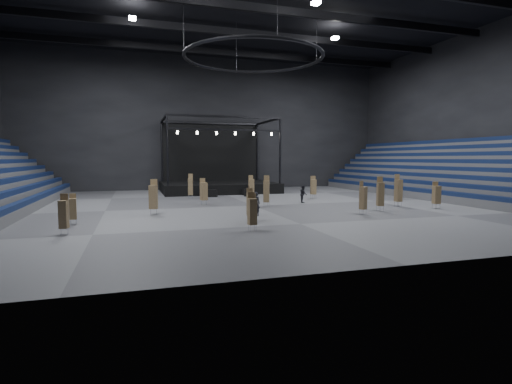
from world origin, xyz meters
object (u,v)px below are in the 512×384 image
object	(u,v)px
chair_stack_7	(266,191)
chair_stack_0	(436,194)
chair_stack_4	(190,186)
chair_stack_6	(380,193)
chair_stack_2	(73,208)
chair_stack_10	(398,190)
chair_stack_3	(251,204)
chair_stack_9	(313,187)
chair_stack_13	(204,191)
stage	(217,180)
chair_stack_12	(251,186)
chair_stack_5	(153,196)
man_center	(256,204)
chair_stack_8	(252,211)
chair_stack_1	(363,197)
chair_stack_11	(64,214)
crew_member	(303,194)
flight_case_left	(211,193)
flight_case_mid	(250,193)

from	to	relation	value
chair_stack_7	chair_stack_0	bearing A→B (deg)	1.23
chair_stack_4	chair_stack_6	xyz separation A→B (m)	(13.28, -14.42, 0.07)
chair_stack_2	chair_stack_10	xyz separation A→B (m)	(26.02, 2.12, 0.40)
chair_stack_2	chair_stack_3	bearing A→B (deg)	-13.89
chair_stack_9	chair_stack_10	world-z (taller)	chair_stack_10
chair_stack_3	chair_stack_13	bearing A→B (deg)	85.26
stage	chair_stack_12	xyz separation A→B (m)	(1.63, -10.00, -0.17)
chair_stack_5	chair_stack_9	size ratio (longest dim) A/B	1.12
chair_stack_3	man_center	xyz separation A→B (m)	(1.09, 2.47, -0.30)
stage	chair_stack_6	xyz separation A→B (m)	(8.75, -22.64, -0.04)
chair_stack_4	chair_stack_8	size ratio (longest dim) A/B	1.15
chair_stack_0	chair_stack_1	distance (m)	7.67
chair_stack_11	crew_member	size ratio (longest dim) A/B	1.36
chair_stack_7	chair_stack_8	bearing A→B (deg)	-88.85
chair_stack_7	chair_stack_11	xyz separation A→B (m)	(-14.80, -8.80, -0.22)
chair_stack_1	chair_stack_8	xyz separation A→B (m)	(-10.09, -4.35, -0.09)
flight_case_left	chair_stack_7	size ratio (longest dim) A/B	0.45
chair_stack_1	chair_stack_8	distance (m)	10.99
chair_stack_1	chair_stack_12	distance (m)	14.67
flight_case_left	chair_stack_9	world-z (taller)	chair_stack_9
chair_stack_0	chair_stack_13	bearing A→B (deg)	163.78
chair_stack_6	chair_stack_7	bearing A→B (deg)	162.08
flight_case_mid	chair_stack_3	world-z (taller)	chair_stack_3
chair_stack_1	chair_stack_6	size ratio (longest dim) A/B	0.91
chair_stack_0	chair_stack_9	distance (m)	12.48
flight_case_left	man_center	distance (m)	15.19
chair_stack_0	chair_stack_12	world-z (taller)	chair_stack_12
chair_stack_11	crew_member	world-z (taller)	chair_stack_11
chair_stack_5	chair_stack_2	bearing A→B (deg)	-128.70
flight_case_left	chair_stack_11	world-z (taller)	chair_stack_11
chair_stack_5	crew_member	world-z (taller)	chair_stack_5
chair_stack_1	chair_stack_5	distance (m)	15.85
chair_stack_10	chair_stack_0	bearing A→B (deg)	-54.81
stage	chair_stack_5	size ratio (longest dim) A/B	5.23
chair_stack_8	chair_stack_12	size ratio (longest dim) A/B	0.93
chair_stack_12	chair_stack_10	bearing A→B (deg)	-46.49
chair_stack_12	man_center	bearing A→B (deg)	-106.00
chair_stack_11	chair_stack_12	size ratio (longest dim) A/B	0.93
chair_stack_7	chair_stack_5	bearing A→B (deg)	-143.57
chair_stack_8	chair_stack_1	bearing A→B (deg)	19.12
chair_stack_10	chair_stack_12	world-z (taller)	chair_stack_10
flight_case_mid	chair_stack_6	distance (m)	16.47
chair_stack_5	man_center	distance (m)	7.71
stage	chair_stack_0	size ratio (longest dim) A/B	6.09
chair_stack_0	man_center	bearing A→B (deg)	-173.64
chair_stack_6	chair_stack_10	world-z (taller)	chair_stack_10
flight_case_mid	chair_stack_12	xyz separation A→B (m)	(-0.52, -2.41, 0.88)
chair_stack_1	chair_stack_4	bearing A→B (deg)	101.47
chair_stack_11	chair_stack_5	bearing A→B (deg)	64.35
chair_stack_4	chair_stack_11	bearing A→B (deg)	-103.83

